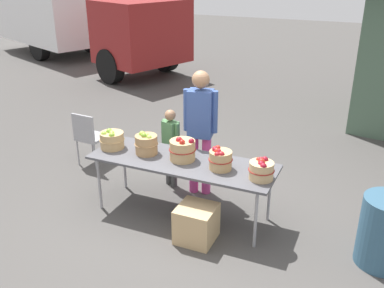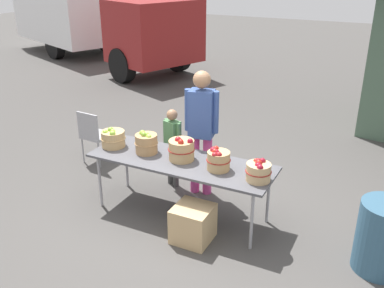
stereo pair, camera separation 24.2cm
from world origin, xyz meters
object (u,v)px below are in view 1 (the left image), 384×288
at_px(apple_basket_green_0, 112,140).
at_px(vendor_adult, 200,124).
at_px(apple_basket_green_1, 146,144).
at_px(apple_basket_red_2, 261,169).
at_px(apple_basket_red_0, 182,150).
at_px(folding_chair, 89,135).
at_px(produce_crate, 196,223).
at_px(apple_basket_red_1, 220,159).
at_px(box_truck, 70,11).
at_px(child_customer, 171,142).
at_px(market_table, 182,163).

distance_m(apple_basket_green_0, vendor_adult, 1.16).
height_order(apple_basket_green_1, apple_basket_red_2, apple_basket_green_1).
distance_m(apple_basket_red_0, vendor_adult, 0.60).
height_order(apple_basket_green_0, apple_basket_green_1, apple_basket_green_1).
height_order(folding_chair, produce_crate, folding_chair).
relative_size(apple_basket_red_1, apple_basket_red_2, 0.98).
bearing_deg(box_truck, folding_chair, -28.66).
bearing_deg(produce_crate, apple_basket_red_1, 73.57).
height_order(apple_basket_green_0, vendor_adult, vendor_adult).
relative_size(vendor_adult, box_truck, 0.22).
height_order(vendor_adult, folding_chair, vendor_adult).
bearing_deg(apple_basket_red_2, apple_basket_green_0, 178.30).
height_order(apple_basket_green_1, child_customer, child_customer).
bearing_deg(market_table, produce_crate, -48.89).
distance_m(apple_basket_green_1, vendor_adult, 0.78).
relative_size(apple_basket_red_1, box_truck, 0.04).
bearing_deg(apple_basket_red_1, produce_crate, -106.43).
bearing_deg(apple_basket_red_0, apple_basket_red_2, -5.69).
relative_size(apple_basket_red_1, folding_chair, 0.33).
xyz_separation_m(market_table, apple_basket_red_2, (1.00, -0.08, 0.16)).
xyz_separation_m(child_customer, produce_crate, (0.85, -1.07, -0.46)).
distance_m(apple_basket_red_0, apple_basket_red_1, 0.51).
bearing_deg(apple_basket_green_0, apple_basket_red_0, 2.40).
distance_m(apple_basket_red_2, child_customer, 1.64).
height_order(apple_basket_green_1, folding_chair, apple_basket_green_1).
relative_size(apple_basket_green_0, produce_crate, 0.76).
height_order(apple_basket_green_0, apple_basket_red_1, apple_basket_red_1).
distance_m(apple_basket_green_0, apple_basket_red_1, 1.48).
height_order(vendor_adult, produce_crate, vendor_adult).
distance_m(market_table, folding_chair, 2.07).
relative_size(apple_basket_red_0, box_truck, 0.04).
xyz_separation_m(apple_basket_green_1, apple_basket_red_0, (0.49, 0.02, -0.00)).
relative_size(apple_basket_red_2, box_truck, 0.04).
relative_size(apple_basket_red_2, folding_chair, 0.34).
bearing_deg(child_customer, apple_basket_red_0, 146.79).
xyz_separation_m(apple_basket_red_0, apple_basket_red_2, (1.01, -0.10, -0.02)).
bearing_deg(apple_basket_red_2, vendor_adult, 146.03).
distance_m(vendor_adult, child_customer, 0.57).
distance_m(apple_basket_green_0, apple_basket_green_1, 0.49).
height_order(apple_basket_red_1, produce_crate, apple_basket_red_1).
distance_m(apple_basket_red_1, apple_basket_red_2, 0.51).
bearing_deg(apple_basket_green_1, folding_chair, 153.46).
bearing_deg(apple_basket_green_0, apple_basket_red_1, -0.40).
height_order(market_table, produce_crate, market_table).
distance_m(apple_basket_red_2, produce_crate, 0.97).
bearing_deg(apple_basket_green_0, folding_chair, 141.73).
height_order(child_customer, produce_crate, child_customer).
distance_m(apple_basket_red_1, folding_chair, 2.56).
distance_m(apple_basket_green_0, child_customer, 0.85).
height_order(apple_basket_green_0, child_customer, child_customer).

